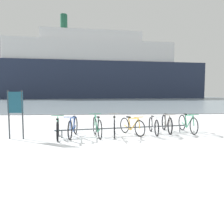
# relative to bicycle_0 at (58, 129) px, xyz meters

# --- Properties ---
(ground) EXTENTS (80.00, 132.00, 0.08)m
(ground) POSITION_rel_bicycle_0_xyz_m (2.07, 52.79, -0.40)
(ground) COLOR white
(bike_rack) EXTENTS (5.29, 1.09, 0.31)m
(bike_rack) POSITION_rel_bicycle_0_xyz_m (2.50, 0.56, -0.09)
(bike_rack) COLOR #4C5156
(bike_rack) RESTS_ON ground
(bicycle_0) EXTENTS (0.46, 1.74, 0.80)m
(bicycle_0) POSITION_rel_bicycle_0_xyz_m (0.00, 0.00, 0.00)
(bicycle_0) COLOR black
(bicycle_0) RESTS_ON ground
(bicycle_1) EXTENTS (0.46, 1.78, 0.81)m
(bicycle_1) POSITION_rel_bicycle_0_xyz_m (0.51, 0.28, 0.01)
(bicycle_1) COLOR black
(bicycle_1) RESTS_ON ground
(bicycle_2) EXTENTS (0.49, 1.69, 0.84)m
(bicycle_2) POSITION_rel_bicycle_0_xyz_m (1.42, 0.22, 0.02)
(bicycle_2) COLOR black
(bicycle_2) RESTS_ON ground
(bicycle_3) EXTENTS (0.46, 1.79, 0.83)m
(bicycle_3) POSITION_rel_bicycle_0_xyz_m (2.07, 0.38, 0.01)
(bicycle_3) COLOR black
(bicycle_3) RESTS_ON ground
(bicycle_4) EXTENTS (0.81, 1.46, 0.74)m
(bicycle_4) POSITION_rel_bicycle_0_xyz_m (2.78, 0.58, -0.02)
(bicycle_4) COLOR black
(bicycle_4) RESTS_ON ground
(bicycle_5) EXTENTS (0.46, 1.70, 0.74)m
(bicycle_5) POSITION_rel_bicycle_0_xyz_m (3.68, 0.71, -0.02)
(bicycle_5) COLOR black
(bicycle_5) RESTS_ON ground
(bicycle_6) EXTENTS (0.46, 1.79, 0.80)m
(bicycle_6) POSITION_rel_bicycle_0_xyz_m (4.32, 1.05, 0.00)
(bicycle_6) COLOR black
(bicycle_6) RESTS_ON ground
(bicycle_7) EXTENTS (0.46, 1.76, 0.80)m
(bicycle_7) POSITION_rel_bicycle_0_xyz_m (5.20, 1.00, 0.00)
(bicycle_7) COLOR black
(bicycle_7) RESTS_ON ground
(info_sign) EXTENTS (0.55, 0.09, 1.74)m
(info_sign) POSITION_rel_bicycle_0_xyz_m (-1.47, 0.03, 0.80)
(info_sign) COLOR #33383D
(info_sign) RESTS_ON ground
(ferry_ship) EXTENTS (60.80, 17.36, 22.59)m
(ferry_ship) POSITION_rel_bicycle_0_xyz_m (0.78, 56.73, 7.21)
(ferry_ship) COLOR #232D47
(ferry_ship) RESTS_ON ground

